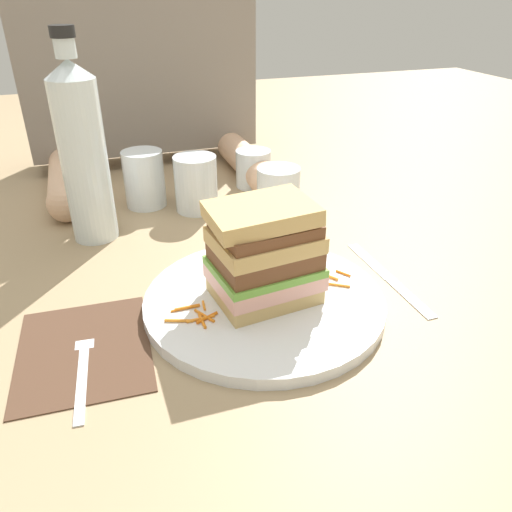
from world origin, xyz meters
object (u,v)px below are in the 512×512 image
at_px(knife, 390,279).
at_px(sandwich, 264,254).
at_px(napkin_dark, 84,349).
at_px(fork, 83,360).
at_px(main_plate, 264,301).
at_px(juice_glass, 278,200).
at_px(water_bottle, 83,152).
at_px(empty_tumbler_2, 144,179).
at_px(diner_across, 138,41).
at_px(empty_tumbler_1, 253,169).
at_px(empty_tumbler_0, 193,184).

bearing_deg(knife, sandwich, -179.52).
distance_m(sandwich, napkin_dark, 0.23).
relative_size(napkin_dark, fork, 1.03).
height_order(main_plate, juice_glass, juice_glass).
distance_m(napkin_dark, juice_glass, 0.39).
height_order(fork, water_bottle, water_bottle).
xyz_separation_m(empty_tumbler_2, diner_across, (0.04, 0.24, 0.20)).
bearing_deg(main_plate, sandwich, 146.07).
xyz_separation_m(main_plate, fork, (-0.22, -0.04, -0.00)).
height_order(main_plate, sandwich, sandwich).
height_order(main_plate, water_bottle, water_bottle).
xyz_separation_m(napkin_dark, knife, (0.39, 0.02, 0.00)).
bearing_deg(knife, empty_tumbler_1, 98.82).
relative_size(sandwich, water_bottle, 0.43).
xyz_separation_m(knife, juice_glass, (-0.08, 0.21, 0.04)).
bearing_deg(empty_tumbler_1, empty_tumbler_2, -172.57).
relative_size(juice_glass, diner_across, 0.18).
distance_m(fork, knife, 0.40).
relative_size(empty_tumbler_0, empty_tumbler_2, 0.97).
height_order(main_plate, empty_tumbler_1, empty_tumbler_1).
bearing_deg(napkin_dark, sandwich, 4.15).
height_order(knife, juice_glass, juice_glass).
height_order(knife, water_bottle, water_bottle).
xyz_separation_m(main_plate, knife, (0.18, 0.00, -0.01)).
height_order(water_bottle, empty_tumbler_1, water_bottle).
height_order(fork, knife, fork).
xyz_separation_m(water_bottle, empty_tumbler_1, (0.30, 0.13, -0.10)).
distance_m(sandwich, fork, 0.23).
bearing_deg(empty_tumbler_0, empty_tumbler_1, 29.52).
xyz_separation_m(empty_tumbler_0, empty_tumbler_1, (0.13, 0.08, -0.01)).
relative_size(sandwich, juice_glass, 1.34).
bearing_deg(juice_glass, main_plate, -115.32).
bearing_deg(diner_across, napkin_dark, -104.86).
xyz_separation_m(sandwich, empty_tumbler_2, (-0.09, 0.37, -0.02)).
bearing_deg(juice_glass, empty_tumbler_0, 138.02).
distance_m(main_plate, empty_tumbler_2, 0.38).
relative_size(sandwich, empty_tumbler_0, 1.36).
height_order(sandwich, diner_across, diner_across).
height_order(fork, juice_glass, juice_glass).
relative_size(empty_tumbler_1, empty_tumbler_2, 0.72).
bearing_deg(empty_tumbler_2, empty_tumbler_1, 7.43).
bearing_deg(fork, main_plate, 9.82).
bearing_deg(napkin_dark, diner_across, 75.14).
distance_m(main_plate, diner_across, 0.65).
bearing_deg(sandwich, diner_across, 94.46).
bearing_deg(empty_tumbler_2, fork, -107.28).
distance_m(sandwich, diner_across, 0.63).
bearing_deg(empty_tumbler_1, fork, -127.94).
xyz_separation_m(main_plate, empty_tumbler_2, (-0.09, 0.37, 0.04)).
height_order(juice_glass, empty_tumbler_0, juice_glass).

